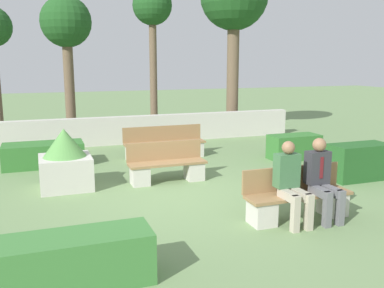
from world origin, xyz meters
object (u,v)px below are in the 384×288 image
tree_center_left (66,27)px  planter_corner_left (65,161)px  bench_right_side (165,146)px  person_seated_woman (291,180)px  tree_rightmost (234,0)px  bench_front (297,200)px  person_seated_man (322,175)px  bench_left_side (167,167)px  tree_center_right (152,12)px

tree_center_left → planter_corner_left: bearing=-95.5°
bench_right_side → tree_center_left: (-2.08, 3.99, 3.29)m
person_seated_woman → tree_rightmost: (3.03, 8.61, 3.94)m
bench_front → bench_right_side: (-0.77, 5.05, 0.01)m
bench_right_side → person_seated_man: size_ratio=1.63×
tree_rightmost → person_seated_woman: bearing=-109.4°
planter_corner_left → tree_rightmost: bearing=40.9°
bench_left_side → person_seated_man: 3.45m
tree_center_left → person_seated_woman: bearing=-74.0°
bench_front → tree_center_right: bearing=90.4°
tree_rightmost → bench_front: bearing=-108.3°
bench_left_side → person_seated_man: person_seated_man is taller
bench_front → tree_center_right: tree_center_right is taller
person_seated_woman → tree_center_right: tree_center_right is taller
person_seated_man → planter_corner_left: size_ratio=1.08×
bench_left_side → tree_center_left: (-1.49, 6.21, 3.31)m
planter_corner_left → tree_center_right: (3.37, 5.71, 3.59)m
person_seated_woman → tree_center_right: size_ratio=0.26×
planter_corner_left → bench_front: bearing=-41.8°
planter_corner_left → tree_rightmost: size_ratio=0.20×
bench_left_side → planter_corner_left: 2.09m
tree_center_right → person_seated_woman: bearing=-91.1°
planter_corner_left → tree_rightmost: tree_rightmost is taller
person_seated_man → tree_center_right: bearing=92.6°
bench_front → bench_right_side: 5.11m
person_seated_man → person_seated_woman: 0.58m
planter_corner_left → tree_center_left: (0.57, 5.97, 3.07)m
bench_left_side → person_seated_woman: (1.14, -2.97, 0.41)m
bench_front → bench_right_side: size_ratio=0.83×
tree_center_right → bench_front: bearing=-89.6°
bench_right_side → bench_left_side: bearing=-106.8°
bench_front → person_seated_man: bearing=-21.6°
bench_right_side → person_seated_woman: size_ratio=1.65×
bench_front → person_seated_man: person_seated_man is taller
bench_right_side → tree_center_left: tree_center_left is taller
bench_right_side → tree_rightmost: size_ratio=0.36×
bench_front → tree_center_left: (-2.86, 9.04, 3.31)m
tree_center_left → tree_center_right: size_ratio=0.91×
bench_front → tree_rightmost: bearing=71.7°
bench_right_side → person_seated_man: bearing=-79.6°
bench_left_side → tree_rightmost: 8.25m
bench_front → person_seated_man: 0.56m
planter_corner_left → tree_center_left: tree_center_left is taller
planter_corner_left → tree_rightmost: (6.23, 5.40, 4.09)m
person_seated_woman → tree_center_left: tree_center_left is taller
person_seated_man → tree_center_left: bearing=109.2°
tree_center_right → tree_rightmost: size_ratio=0.84×
person_seated_man → tree_center_left: 10.14m
bench_left_side → tree_center_left: size_ratio=0.36×
bench_right_side → person_seated_man: 5.32m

